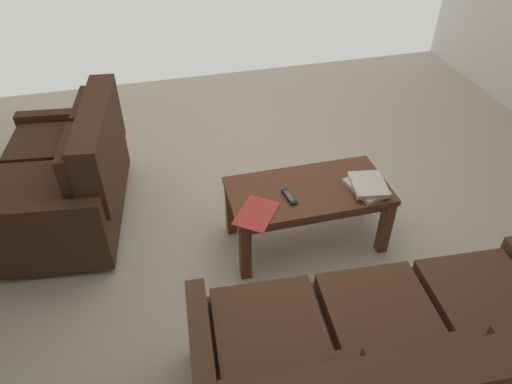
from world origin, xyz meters
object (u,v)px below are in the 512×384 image
object	(u,v)px
loose_magazine	(256,213)
sofa_main	(390,364)
coffee_table	(308,198)
tv_remote	(289,197)
loveseat_near	(69,177)
book_stack	(368,186)

from	to	relation	value
loose_magazine	sofa_main	bearing A→B (deg)	146.00
coffee_table	sofa_main	bearing A→B (deg)	89.43
tv_remote	loose_magazine	distance (m)	0.26
loveseat_near	book_stack	bearing A→B (deg)	158.43
coffee_table	tv_remote	world-z (taller)	tv_remote
sofa_main	loose_magazine	size ratio (longest dim) A/B	6.31
book_stack	loose_magazine	xyz separation A→B (m)	(0.77, 0.06, -0.03)
sofa_main	loveseat_near	size ratio (longest dim) A/B	1.43
loveseat_near	tv_remote	distance (m)	1.61
sofa_main	tv_remote	size ratio (longest dim) A/B	11.74
loveseat_near	book_stack	size ratio (longest dim) A/B	4.23
coffee_table	loose_magazine	world-z (taller)	loose_magazine
coffee_table	loose_magazine	size ratio (longest dim) A/B	3.51
loose_magazine	book_stack	bearing A→B (deg)	-139.52
loveseat_near	coffee_table	xyz separation A→B (m)	(-1.59, 0.67, 0.02)
loveseat_near	tv_remote	size ratio (longest dim) A/B	8.24
coffee_table	loose_magazine	distance (m)	0.44
book_stack	coffee_table	bearing A→B (deg)	-15.60
sofa_main	loveseat_near	xyz separation A→B (m)	(1.58, -1.92, 0.02)
sofa_main	loose_magazine	xyz separation A→B (m)	(0.39, -1.09, 0.12)
coffee_table	loveseat_near	bearing A→B (deg)	-22.91
tv_remote	loose_magazine	size ratio (longest dim) A/B	0.54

